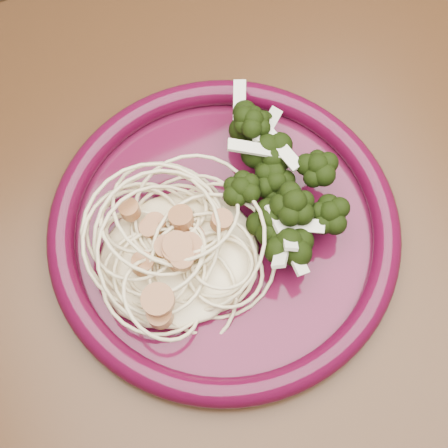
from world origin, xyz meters
TOP-DOWN VIEW (x-y plane):
  - dining_table at (0.00, 0.00)m, footprint 1.20×0.80m
  - dinner_plate at (0.04, 0.05)m, footprint 0.36×0.36m
  - spaghetti_pile at (-0.01, 0.04)m, footprint 0.16×0.15m
  - scallop_cluster at (-0.01, 0.04)m, footprint 0.15×0.15m
  - broccoli_pile at (0.10, 0.05)m, footprint 0.11×0.16m
  - onion_garnish at (0.10, 0.05)m, footprint 0.08×0.10m

SIDE VIEW (x-z plane):
  - dining_table at x=0.00m, z-range 0.28..1.03m
  - dinner_plate at x=0.04m, z-range 0.75..0.77m
  - spaghetti_pile at x=-0.01m, z-range 0.76..0.79m
  - broccoli_pile at x=0.10m, z-range 0.76..0.81m
  - scallop_cluster at x=-0.01m, z-range 0.79..0.83m
  - onion_garnish at x=0.10m, z-range 0.78..0.84m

